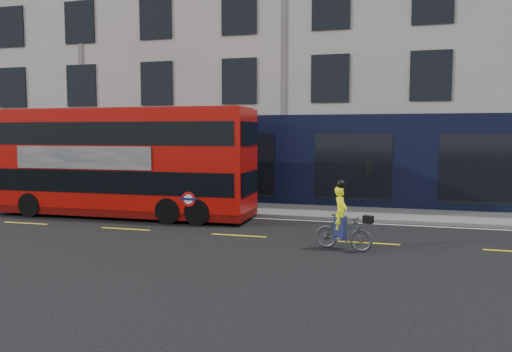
% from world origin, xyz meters
% --- Properties ---
extents(ground, '(120.00, 120.00, 0.00)m').
position_xyz_m(ground, '(0.00, 0.00, 0.00)').
color(ground, black).
rests_on(ground, ground).
extents(pavement, '(60.00, 3.00, 0.12)m').
position_xyz_m(pavement, '(0.00, 6.50, 0.06)').
color(pavement, gray).
rests_on(pavement, ground).
extents(kerb, '(60.00, 0.12, 0.13)m').
position_xyz_m(kerb, '(0.00, 5.00, 0.07)').
color(kerb, slate).
rests_on(kerb, ground).
extents(building_terrace, '(50.00, 10.07, 15.00)m').
position_xyz_m(building_terrace, '(0.00, 12.94, 7.49)').
color(building_terrace, beige).
rests_on(building_terrace, ground).
extents(road_edge_line, '(58.00, 0.10, 0.01)m').
position_xyz_m(road_edge_line, '(0.00, 4.70, 0.00)').
color(road_edge_line, silver).
rests_on(road_edge_line, ground).
extents(lane_dashes, '(58.00, 0.12, 0.01)m').
position_xyz_m(lane_dashes, '(0.00, 1.50, 0.00)').
color(lane_dashes, yellow).
rests_on(lane_dashes, ground).
extents(bus, '(10.32, 2.49, 4.14)m').
position_xyz_m(bus, '(-5.41, 3.80, 2.12)').
color(bus, '#B00C07').
rests_on(bus, ground).
extents(cyclist, '(1.71, 0.85, 1.94)m').
position_xyz_m(cyclist, '(3.34, 0.46, 0.65)').
color(cyclist, '#444748').
rests_on(cyclist, ground).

